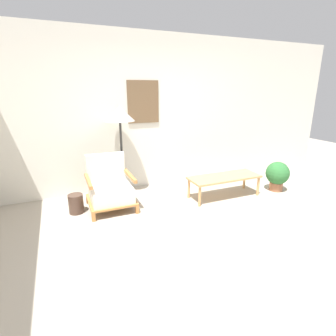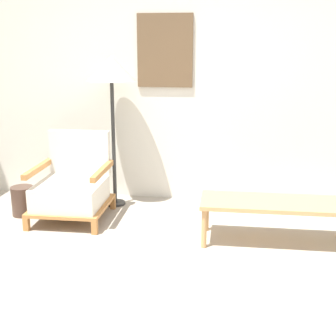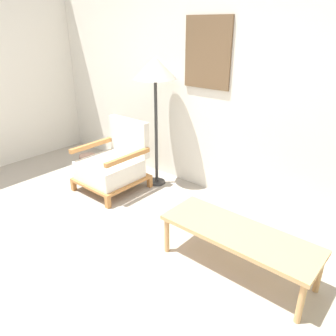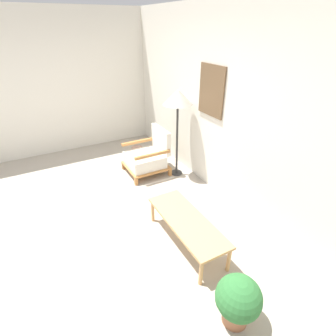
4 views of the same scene
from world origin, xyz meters
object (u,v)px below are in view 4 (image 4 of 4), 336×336
Objects in this scene: coffee_table at (187,222)px; vase at (137,154)px; armchair at (148,157)px; potted_plant at (238,300)px; floor_lamp at (178,100)px.

coffee_table reaches higher than vase.
vase is at bearing 179.51° from armchair.
coffee_table is 2.40m from vase.
armchair is 0.54m from vase.
potted_plant is at bearing -8.99° from armchair.
coffee_table is at bearing 173.12° from potted_plant.
coffee_table is at bearing -10.17° from armchair.
armchair is 1.88m from coffee_table.
coffee_table is at bearing -8.11° from vase.
potted_plant is (2.59, -0.88, -1.04)m from floor_lamp.
armchair is at bearing -125.71° from floor_lamp.
potted_plant reaches higher than coffee_table.
vase is at bearing -152.72° from floor_lamp.
floor_lamp is 1.23× the size of coffee_table.
vase is 0.54× the size of potted_plant.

